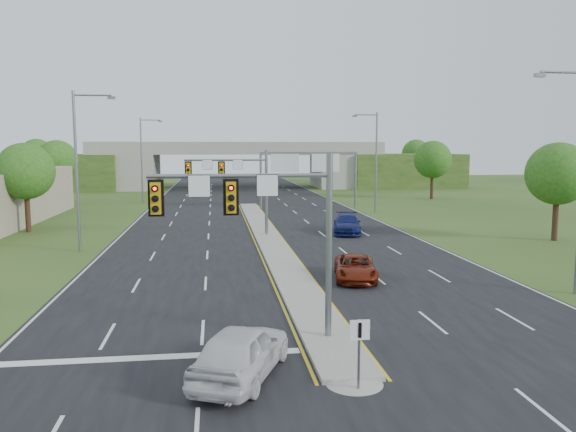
% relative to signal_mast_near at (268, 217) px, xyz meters
% --- Properties ---
extents(ground, '(240.00, 240.00, 0.00)m').
position_rel_signal_mast_near_xyz_m(ground, '(2.26, 0.07, -4.73)').
color(ground, '#2B491A').
rests_on(ground, ground).
extents(road, '(24.00, 160.00, 0.02)m').
position_rel_signal_mast_near_xyz_m(road, '(2.26, 35.07, -4.72)').
color(road, black).
rests_on(road, ground).
extents(median, '(2.00, 54.00, 0.16)m').
position_rel_signal_mast_near_xyz_m(median, '(2.26, 23.07, -4.63)').
color(median, gray).
rests_on(median, road).
extents(median_nose, '(2.00, 2.00, 0.16)m').
position_rel_signal_mast_near_xyz_m(median_nose, '(2.26, -3.93, -4.63)').
color(median_nose, gray).
rests_on(median_nose, road).
extents(lane_markings, '(23.72, 160.00, 0.01)m').
position_rel_signal_mast_near_xyz_m(lane_markings, '(1.66, 28.99, -4.70)').
color(lane_markings, gold).
rests_on(lane_markings, road).
extents(signal_mast_near, '(6.62, 0.60, 7.00)m').
position_rel_signal_mast_near_xyz_m(signal_mast_near, '(0.00, 0.00, 0.00)').
color(signal_mast_near, slate).
rests_on(signal_mast_near, ground).
extents(signal_mast_far, '(6.62, 0.60, 7.00)m').
position_rel_signal_mast_near_xyz_m(signal_mast_far, '(0.00, 25.00, 0.00)').
color(signal_mast_far, slate).
rests_on(signal_mast_far, ground).
extents(keep_right_sign, '(0.60, 0.13, 2.20)m').
position_rel_signal_mast_near_xyz_m(keep_right_sign, '(2.26, -4.45, -3.21)').
color(keep_right_sign, slate).
rests_on(keep_right_sign, ground).
extents(sign_gantry, '(11.58, 0.44, 6.67)m').
position_rel_signal_mast_near_xyz_m(sign_gantry, '(8.95, 44.99, 0.51)').
color(sign_gantry, slate).
rests_on(sign_gantry, ground).
extents(overpass, '(80.00, 14.00, 8.10)m').
position_rel_signal_mast_near_xyz_m(overpass, '(2.26, 80.07, -1.17)').
color(overpass, gray).
rests_on(overpass, ground).
extents(lightpole_l_mid, '(2.85, 0.25, 11.00)m').
position_rel_signal_mast_near_xyz_m(lightpole_l_mid, '(-11.03, 20.07, 1.38)').
color(lightpole_l_mid, slate).
rests_on(lightpole_l_mid, ground).
extents(lightpole_l_far, '(2.85, 0.25, 11.00)m').
position_rel_signal_mast_near_xyz_m(lightpole_l_far, '(-11.03, 55.07, 1.38)').
color(lightpole_l_far, slate).
rests_on(lightpole_l_far, ground).
extents(lightpole_r_far, '(2.85, 0.25, 11.00)m').
position_rel_signal_mast_near_xyz_m(lightpole_r_far, '(15.56, 40.07, 1.38)').
color(lightpole_r_far, slate).
rests_on(lightpole_r_far, ground).
extents(tree_l_near, '(4.80, 4.80, 7.60)m').
position_rel_signal_mast_near_xyz_m(tree_l_near, '(-17.74, 30.07, 0.45)').
color(tree_l_near, '#382316').
rests_on(tree_l_near, ground).
extents(tree_l_mid, '(5.20, 5.20, 8.12)m').
position_rel_signal_mast_near_xyz_m(tree_l_mid, '(-21.74, 55.07, 0.78)').
color(tree_l_mid, '#382316').
rests_on(tree_l_mid, ground).
extents(tree_r_near, '(4.80, 4.80, 7.60)m').
position_rel_signal_mast_near_xyz_m(tree_r_near, '(24.26, 20.07, 0.45)').
color(tree_r_near, '#382316').
rests_on(tree_r_near, ground).
extents(tree_r_mid, '(5.20, 5.20, 8.12)m').
position_rel_signal_mast_near_xyz_m(tree_r_mid, '(28.26, 55.07, 0.78)').
color(tree_r_mid, '#382316').
rests_on(tree_r_mid, ground).
extents(tree_back_a, '(6.00, 6.00, 8.85)m').
position_rel_signal_mast_near_xyz_m(tree_back_a, '(-35.74, 94.07, 1.11)').
color(tree_back_a, '#382316').
rests_on(tree_back_a, ground).
extents(tree_back_b, '(5.60, 5.60, 8.32)m').
position_rel_signal_mast_near_xyz_m(tree_back_b, '(-21.74, 94.07, 0.78)').
color(tree_back_b, '#382316').
rests_on(tree_back_b, ground).
extents(tree_back_c, '(5.60, 5.60, 8.32)m').
position_rel_signal_mast_near_xyz_m(tree_back_c, '(26.26, 94.07, 0.78)').
color(tree_back_c, '#382316').
rests_on(tree_back_c, ground).
extents(tree_back_d, '(6.00, 6.00, 8.85)m').
position_rel_signal_mast_near_xyz_m(tree_back_d, '(40.26, 94.07, 1.11)').
color(tree_back_d, '#382316').
rests_on(tree_back_d, ground).
extents(car_white, '(3.79, 5.39, 1.70)m').
position_rel_signal_mast_near_xyz_m(car_white, '(-1.13, -2.98, -3.85)').
color(car_white, silver).
rests_on(car_white, road).
extents(car_far_a, '(3.01, 5.04, 1.31)m').
position_rel_signal_mast_near_xyz_m(car_far_a, '(5.68, 9.38, -4.05)').
color(car_far_a, '#671A0A').
rests_on(car_far_a, road).
extents(car_far_b, '(3.26, 5.76, 1.57)m').
position_rel_signal_mast_near_xyz_m(car_far_b, '(9.13, 25.73, -3.92)').
color(car_far_b, '#0D1650').
rests_on(car_far_b, road).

